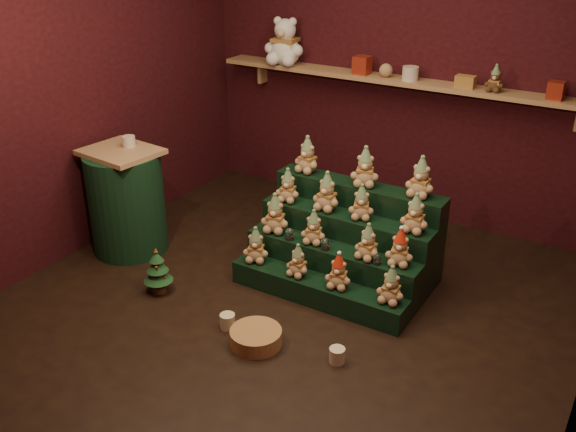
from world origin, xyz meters
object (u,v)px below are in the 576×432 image
Objects in this scene: snow_globe_c at (377,259)px; white_bear at (285,35)px; mini_christmas_tree at (158,271)px; riser_tier_front at (317,291)px; mug_right at (337,355)px; brown_bear at (495,79)px; snow_globe_a at (290,234)px; snow_globe_b at (325,244)px; wicker_basket at (256,337)px; mug_left at (228,321)px; side_table at (127,201)px.

white_bear is (-1.72, 1.53, 1.19)m from snow_globe_c.
snow_globe_c is at bearing 24.34° from mini_christmas_tree.
riser_tier_front is 0.73m from mug_right.
snow_globe_a is at bearing -124.05° from brown_bear.
snow_globe_c is 1.86m from brown_bear.
snow_globe_a reaches higher than snow_globe_b.
snow_globe_c is 0.24× the size of wicker_basket.
mini_christmas_tree is 0.75m from mug_left.
snow_globe_a is at bearing 87.73° from mug_left.
brown_bear is (0.68, 1.69, 1.34)m from riser_tier_front.
mini_christmas_tree is (-1.10, -0.52, 0.09)m from riser_tier_front.
snow_globe_b reaches higher than mini_christmas_tree.
side_table is (-1.78, -0.11, 0.36)m from riser_tier_front.
snow_globe_a is at bearing 180.00° from snow_globe_b.
wicker_basket reaches higher than mug_left.
mug_left is (-0.03, -0.79, -0.35)m from snow_globe_a.
snow_globe_c reaches higher than mini_christmas_tree.
side_table is at bearing -169.46° from snow_globe_a.
riser_tier_front reaches higher than mug_right.
snow_globe_a is at bearing 106.31° from wicker_basket.
snow_globe_a is 0.27× the size of wicker_basket.
mug_left is 1.03× the size of mug_right.
mini_christmas_tree is (0.68, -0.41, -0.26)m from side_table.
snow_globe_a is 1.14m from mug_right.
mug_left is 0.83m from mug_right.
mug_left is (0.73, -0.11, -0.13)m from mini_christmas_tree.
side_table is at bearing 149.15° from mini_christmas_tree.
mug_left is at bearing -92.27° from snow_globe_a.
snow_globe_c is (0.40, 0.16, 0.31)m from riser_tier_front.
snow_globe_b is at bearing -56.57° from white_bear.
brown_bear is at bearing -6.86° from white_bear.
mini_christmas_tree is 2.63m from white_bear.
riser_tier_front is 1.22m from mini_christmas_tree.
snow_globe_a is at bearing 16.27° from side_table.
wicker_basket is (-0.55, -0.12, 0.00)m from mug_right.
brown_bear is (2.46, 1.79, 0.98)m from side_table.
snow_globe_a is 2.10m from brown_bear.
wicker_basket is at bearing -11.16° from mug_left.
mug_right is at bearing 11.93° from wicker_basket.
white_bear is (-0.95, 2.31, 1.54)m from mug_left.
white_bear is at bearing 138.36° from snow_globe_c.
mug_left is at bearing -14.34° from side_table.
wicker_basket is at bearing -12.93° from side_table.
mug_left is at bearing -114.75° from brown_bear.
mini_christmas_tree is 1.08× the size of wicker_basket.
wicker_basket is 3.08m from white_bear.
snow_globe_a is 0.17× the size of white_bear.
mug_left is at bearing -175.70° from mug_right.
white_bear is at bearing 128.07° from riser_tier_front.
white_bear reaches higher than mug_left.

